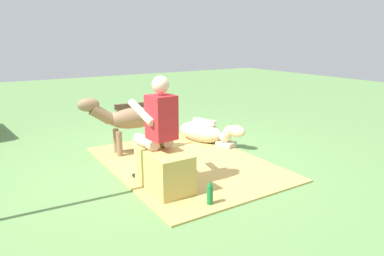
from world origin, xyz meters
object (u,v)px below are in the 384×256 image
at_px(pony_standing, 129,118).
at_px(person_seated, 156,126).
at_px(hay_bale, 165,171).
at_px(pony_lying, 205,132).
at_px(soda_bottle, 210,194).

bearing_deg(pony_standing, person_seated, 172.37).
bearing_deg(hay_bale, pony_standing, -6.37).
bearing_deg(pony_lying, person_seated, 127.62).
relative_size(person_seated, soda_bottle, 4.65).
xyz_separation_m(person_seated, soda_bottle, (-0.80, -0.23, -0.62)).
bearing_deg(hay_bale, person_seated, 3.87).
xyz_separation_m(hay_bale, pony_standing, (1.49, -0.17, 0.33)).
distance_m(pony_standing, soda_bottle, 2.16).
bearing_deg(person_seated, soda_bottle, -163.69).
bearing_deg(pony_lying, hay_bale, 131.55).
xyz_separation_m(person_seated, pony_lying, (1.17, -1.51, -0.57)).
height_order(person_seated, pony_standing, person_seated).
relative_size(person_seated, pony_standing, 1.02).
relative_size(hay_bale, person_seated, 0.55).
bearing_deg(pony_lying, soda_bottle, 146.86).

